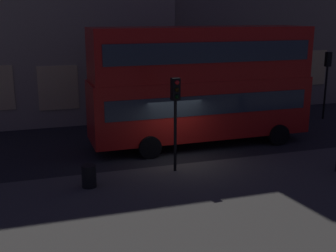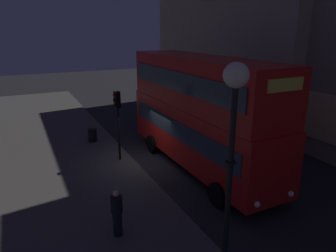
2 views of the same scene
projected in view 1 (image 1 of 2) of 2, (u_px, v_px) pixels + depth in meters
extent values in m
plane|color=#232326|center=(181.00, 162.00, 18.80)|extent=(80.00, 80.00, 0.00)
cube|color=#4C4944|center=(239.00, 216.00, 13.66)|extent=(44.00, 9.90, 0.12)
cube|color=#F2D18C|center=(58.00, 88.00, 23.90)|extent=(2.16, 0.06, 2.42)
cube|color=#F2D18C|center=(119.00, 77.00, 24.78)|extent=(2.16, 0.06, 1.91)
cube|color=#F2D18C|center=(196.00, 76.00, 27.29)|extent=(2.63, 0.06, 2.50)
cube|color=#F9E09E|center=(255.00, 75.00, 28.51)|extent=(2.63, 0.06, 2.00)
cube|color=#E5C67F|center=(309.00, 68.00, 29.63)|extent=(2.63, 0.06, 2.34)
cube|color=red|center=(200.00, 107.00, 20.84)|extent=(10.55, 2.68, 2.74)
cube|color=red|center=(201.00, 53.00, 20.20)|extent=(10.34, 2.62, 2.37)
cube|color=#2D3842|center=(201.00, 100.00, 20.75)|extent=(9.71, 2.73, 0.90)
cube|color=#2D3842|center=(202.00, 50.00, 20.17)|extent=(9.71, 2.73, 0.90)
cube|color=#F2D84C|center=(299.00, 37.00, 21.60)|extent=(0.10, 1.54, 0.44)
sphere|color=white|center=(285.00, 116.00, 23.46)|extent=(0.24, 0.24, 0.24)
sphere|color=white|center=(304.00, 123.00, 21.92)|extent=(0.24, 0.24, 0.24)
cylinder|color=black|center=(252.00, 122.00, 23.49)|extent=(1.02, 0.25, 1.01)
cylinder|color=black|center=(279.00, 135.00, 21.04)|extent=(1.02, 0.25, 1.01)
cylinder|color=black|center=(135.00, 132.00, 21.54)|extent=(1.02, 0.25, 1.01)
cylinder|color=black|center=(150.00, 147.00, 19.09)|extent=(1.02, 0.25, 1.01)
cylinder|color=black|center=(175.00, 136.00, 17.05)|extent=(0.12, 0.12, 2.87)
cube|color=black|center=(175.00, 89.00, 16.58)|extent=(0.35, 0.29, 0.85)
sphere|color=red|center=(177.00, 83.00, 16.38)|extent=(0.17, 0.17, 0.17)
sphere|color=black|center=(177.00, 90.00, 16.45)|extent=(0.17, 0.17, 0.17)
sphere|color=black|center=(177.00, 97.00, 16.52)|extent=(0.17, 0.17, 0.17)
cylinder|color=black|center=(325.00, 93.00, 26.08)|extent=(0.12, 0.12, 3.16)
cube|color=black|center=(328.00, 59.00, 25.58)|extent=(0.32, 0.26, 0.85)
sphere|color=black|center=(327.00, 54.00, 25.65)|extent=(0.17, 0.17, 0.17)
sphere|color=orange|center=(327.00, 59.00, 25.72)|extent=(0.17, 0.17, 0.17)
sphere|color=black|center=(326.00, 64.00, 25.78)|extent=(0.17, 0.17, 0.17)
cylinder|color=black|center=(89.00, 176.00, 15.69)|extent=(0.53, 0.53, 0.81)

